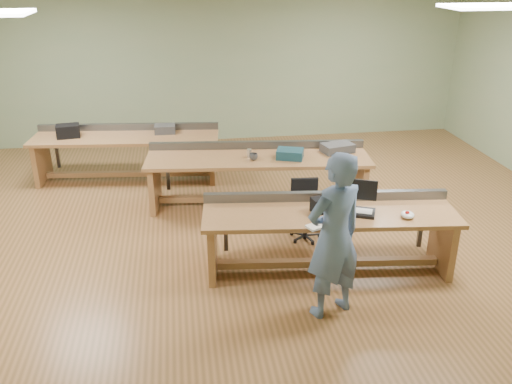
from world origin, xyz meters
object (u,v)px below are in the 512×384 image
workbench_back (127,147)px  workbench_front (329,226)px  person (334,237)px  parts_bin_teal (290,154)px  laptop_base (361,212)px  drinks_can (249,153)px  camera_bag (323,205)px  task_chair (305,217)px  mug (254,157)px  workbench_mid (258,168)px  parts_bin_grey (337,148)px

workbench_back → workbench_front: bearing=-46.5°
person → parts_bin_teal: bearing=-114.3°
workbench_back → laptop_base: (2.83, -3.38, 0.21)m
workbench_back → laptop_base: size_ratio=9.95×
parts_bin_teal → drinks_can: bearing=166.8°
laptop_base → camera_bag: (-0.42, 0.12, 0.07)m
workbench_back → task_chair: bearing=-39.4°
parts_bin_teal → mug: (-0.53, 0.01, -0.02)m
camera_bag → parts_bin_teal: camera_bag is taller
workbench_mid → person: bearing=-77.2°
workbench_mid → workbench_back: bearing=152.8°
parts_bin_teal → mug: 0.53m
workbench_front → parts_bin_teal: (-0.08, 1.82, 0.26)m
mug → task_chair: bearing=-62.1°
workbench_back → task_chair: workbench_back is taller
laptop_base → parts_bin_teal: bearing=125.7°
camera_bag → drinks_can: bearing=94.6°
workbench_front → mug: bearing=114.8°
parts_bin_teal → workbench_back: bearing=149.0°
workbench_mid → laptop_base: 2.27m
parts_bin_grey → task_chair: bearing=-122.5°
parts_bin_teal → workbench_mid: bearing=160.2°
laptop_base → parts_bin_grey: (0.34, 2.10, 0.05)m
workbench_mid → mug: bearing=-113.3°
parts_bin_teal → parts_bin_grey: parts_bin_teal is taller
person → parts_bin_grey: person is taller
camera_bag → drinks_can: (-0.57, 1.95, -0.02)m
workbench_back → mug: size_ratio=25.20×
laptop_base → mug: 2.15m
workbench_mid → parts_bin_teal: parts_bin_teal is taller
workbench_front → workbench_back: size_ratio=0.97×
workbench_front → laptop_base: workbench_front is taller
workbench_front → parts_bin_teal: size_ratio=7.94×
workbench_mid → workbench_back: size_ratio=1.08×
person → workbench_mid: bearing=-105.1°
laptop_base → mug: bearing=139.6°
camera_bag → parts_bin_teal: bearing=78.2°
task_chair → parts_bin_grey: (0.75, 1.18, 0.53)m
person → mug: bearing=-102.9°
laptop_base → drinks_can: 2.29m
camera_bag → workbench_back: bearing=114.8°
laptop_base → camera_bag: 0.44m
parts_bin_teal → person: bearing=-92.4°
camera_bag → task_chair: camera_bag is taller
workbench_back → parts_bin_teal: parts_bin_teal is taller
workbench_mid → parts_bin_teal: (0.44, -0.16, 0.25)m
camera_bag → parts_bin_teal: (0.00, 1.81, -0.02)m
workbench_mid → camera_bag: 2.04m
mug → person: bearing=-81.1°
workbench_front → drinks_can: drinks_can is taller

